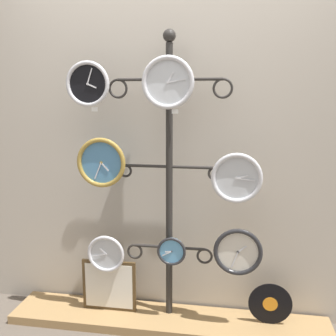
{
  "coord_description": "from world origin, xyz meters",
  "views": [
    {
      "loc": [
        0.41,
        -2.1,
        1.57
      ],
      "look_at": [
        0.0,
        0.36,
        1.11
      ],
      "focal_mm": 42.0,
      "sensor_mm": 36.0,
      "label": 1
    }
  ],
  "objects_px": {
    "display_stand": "(169,217)",
    "clock_top_left": "(88,84)",
    "clock_top_center": "(168,82)",
    "clock_middle_left": "(101,163)",
    "clock_bottom_right": "(238,252)",
    "clock_middle_right": "(237,178)",
    "vinyl_record": "(270,304)",
    "clock_bottom_center": "(172,251)",
    "clock_bottom_left": "(106,254)",
    "picture_frame": "(109,285)"
  },
  "relations": [
    {
      "from": "clock_bottom_center",
      "to": "clock_bottom_right",
      "type": "relative_size",
      "value": 0.62
    },
    {
      "from": "clock_bottom_left",
      "to": "clock_bottom_right",
      "type": "height_order",
      "value": "clock_bottom_right"
    },
    {
      "from": "clock_middle_right",
      "to": "clock_bottom_center",
      "type": "bearing_deg",
      "value": 178.02
    },
    {
      "from": "clock_top_left",
      "to": "clock_bottom_left",
      "type": "height_order",
      "value": "clock_top_left"
    },
    {
      "from": "display_stand",
      "to": "picture_frame",
      "type": "xyz_separation_m",
      "value": [
        -0.43,
        -0.04,
        -0.52
      ]
    },
    {
      "from": "clock_top_left",
      "to": "clock_bottom_right",
      "type": "distance_m",
      "value": 1.43
    },
    {
      "from": "clock_middle_left",
      "to": "clock_bottom_right",
      "type": "relative_size",
      "value": 1.05
    },
    {
      "from": "clock_top_center",
      "to": "clock_middle_right",
      "type": "relative_size",
      "value": 1.03
    },
    {
      "from": "clock_middle_right",
      "to": "vinyl_record",
      "type": "bearing_deg",
      "value": 16.69
    },
    {
      "from": "display_stand",
      "to": "clock_middle_right",
      "type": "distance_m",
      "value": 0.54
    },
    {
      "from": "clock_top_center",
      "to": "display_stand",
      "type": "bearing_deg",
      "value": 93.49
    },
    {
      "from": "clock_bottom_left",
      "to": "clock_bottom_center",
      "type": "xyz_separation_m",
      "value": [
        0.46,
        -0.01,
        0.05
      ]
    },
    {
      "from": "clock_top_left",
      "to": "clock_top_center",
      "type": "height_order",
      "value": "clock_top_center"
    },
    {
      "from": "clock_top_left",
      "to": "vinyl_record",
      "type": "relative_size",
      "value": 1.0
    },
    {
      "from": "display_stand",
      "to": "vinyl_record",
      "type": "distance_m",
      "value": 0.88
    },
    {
      "from": "clock_middle_left",
      "to": "clock_bottom_right",
      "type": "bearing_deg",
      "value": -0.78
    },
    {
      "from": "clock_top_left",
      "to": "clock_middle_left",
      "type": "relative_size",
      "value": 0.87
    },
    {
      "from": "vinyl_record",
      "to": "display_stand",
      "type": "bearing_deg",
      "value": 177.43
    },
    {
      "from": "clock_bottom_center",
      "to": "clock_bottom_left",
      "type": "bearing_deg",
      "value": 178.4
    },
    {
      "from": "display_stand",
      "to": "clock_middle_left",
      "type": "xyz_separation_m",
      "value": [
        -0.43,
        -0.09,
        0.38
      ]
    },
    {
      "from": "clock_top_left",
      "to": "clock_bottom_center",
      "type": "height_order",
      "value": "clock_top_left"
    },
    {
      "from": "clock_bottom_right",
      "to": "vinyl_record",
      "type": "height_order",
      "value": "clock_bottom_right"
    },
    {
      "from": "clock_middle_right",
      "to": "clock_bottom_center",
      "type": "relative_size",
      "value": 1.64
    },
    {
      "from": "display_stand",
      "to": "clock_bottom_left",
      "type": "relative_size",
      "value": 7.54
    },
    {
      "from": "clock_middle_left",
      "to": "vinyl_record",
      "type": "height_order",
      "value": "clock_middle_left"
    },
    {
      "from": "clock_top_center",
      "to": "clock_bottom_right",
      "type": "distance_m",
      "value": 1.16
    },
    {
      "from": "clock_top_center",
      "to": "clock_middle_left",
      "type": "relative_size",
      "value": 1.0
    },
    {
      "from": "clock_top_center",
      "to": "clock_bottom_center",
      "type": "height_order",
      "value": "clock_top_center"
    },
    {
      "from": "clock_middle_right",
      "to": "clock_bottom_right",
      "type": "xyz_separation_m",
      "value": [
        0.02,
        0.0,
        -0.48
      ]
    },
    {
      "from": "clock_top_left",
      "to": "clock_bottom_left",
      "type": "xyz_separation_m",
      "value": [
        0.07,
        0.03,
        -1.14
      ]
    },
    {
      "from": "clock_middle_left",
      "to": "picture_frame",
      "type": "distance_m",
      "value": 0.89
    },
    {
      "from": "clock_top_left",
      "to": "clock_bottom_center",
      "type": "bearing_deg",
      "value": 2.23
    },
    {
      "from": "clock_top_left",
      "to": "clock_bottom_right",
      "type": "xyz_separation_m",
      "value": [
        0.96,
        0.01,
        -1.05
      ]
    },
    {
      "from": "clock_top_center",
      "to": "clock_middle_right",
      "type": "distance_m",
      "value": 0.72
    },
    {
      "from": "clock_top_left",
      "to": "clock_bottom_center",
      "type": "relative_size",
      "value": 1.48
    },
    {
      "from": "clock_middle_right",
      "to": "clock_middle_left",
      "type": "bearing_deg",
      "value": 179.13
    },
    {
      "from": "clock_bottom_left",
      "to": "vinyl_record",
      "type": "distance_m",
      "value": 1.15
    },
    {
      "from": "clock_bottom_center",
      "to": "picture_frame",
      "type": "bearing_deg",
      "value": 173.02
    },
    {
      "from": "clock_middle_left",
      "to": "picture_frame",
      "type": "height_order",
      "value": "clock_middle_left"
    },
    {
      "from": "clock_bottom_right",
      "to": "vinyl_record",
      "type": "xyz_separation_m",
      "value": [
        0.22,
        0.07,
        -0.38
      ]
    },
    {
      "from": "clock_bottom_center",
      "to": "clock_bottom_right",
      "type": "bearing_deg",
      "value": -1.72
    },
    {
      "from": "clock_top_left",
      "to": "clock_top_center",
      "type": "relative_size",
      "value": 0.87
    },
    {
      "from": "clock_top_left",
      "to": "clock_middle_right",
      "type": "relative_size",
      "value": 0.9
    },
    {
      "from": "clock_top_center",
      "to": "clock_bottom_center",
      "type": "xyz_separation_m",
      "value": [
        0.03,
        -0.01,
        -1.09
      ]
    },
    {
      "from": "display_stand",
      "to": "clock_top_left",
      "type": "bearing_deg",
      "value": -167.42
    },
    {
      "from": "display_stand",
      "to": "picture_frame",
      "type": "relative_size",
      "value": 5.1
    },
    {
      "from": "clock_bottom_left",
      "to": "clock_bottom_right",
      "type": "relative_size",
      "value": 0.84
    },
    {
      "from": "clock_middle_left",
      "to": "clock_middle_right",
      "type": "distance_m",
      "value": 0.88
    },
    {
      "from": "clock_top_left",
      "to": "clock_bottom_right",
      "type": "height_order",
      "value": "clock_top_left"
    },
    {
      "from": "vinyl_record",
      "to": "picture_frame",
      "type": "bearing_deg",
      "value": -179.78
    }
  ]
}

